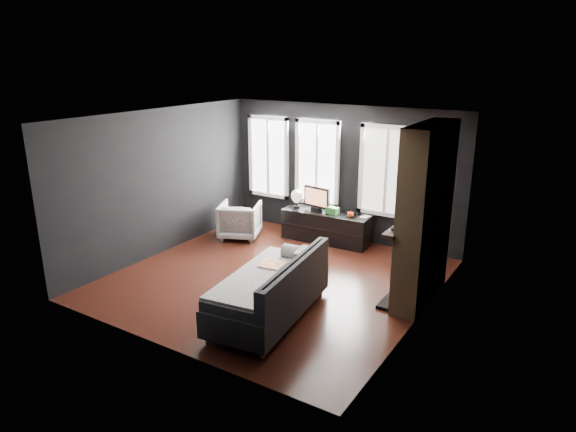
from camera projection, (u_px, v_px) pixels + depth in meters
The scene contains 18 objects.
floor at pixel (274, 279), 8.65m from camera, with size 5.00×5.00×0.00m, color black.
ceiling at pixel (272, 117), 7.84m from camera, with size 5.00×5.00×0.00m, color white.
wall_back at pixel (342, 173), 10.26m from camera, with size 5.00×0.02×2.70m, color black.
wall_left at pixel (161, 182), 9.51m from camera, with size 0.02×5.00×2.70m, color black.
wall_right at pixel (426, 229), 6.98m from camera, with size 0.02×5.00×2.70m, color black.
windows at pixel (322, 120), 10.15m from camera, with size 4.00×0.16×1.76m, color white, non-canonical shape.
fireplace at pixel (425, 215), 7.56m from camera, with size 0.70×1.62×2.70m, color #93724C, non-canonical shape.
sofa at pixel (269, 287), 7.27m from camera, with size 1.09×2.18×0.94m, color #262629, non-canonical shape.
stripe_pillow at pixel (301, 262), 7.61m from camera, with size 0.09×0.40×0.40m, color gray.
armchair at pixel (240, 219), 10.51m from camera, with size 0.78×0.73×0.81m, color silver.
media_console at pixel (326, 227), 10.31m from camera, with size 1.78×0.56×0.61m, color black, non-canonical shape.
monitor at pixel (317, 197), 10.27m from camera, with size 0.62×0.13×0.55m, color black, non-canonical shape.
desk_fan at pixel (297, 199), 10.49m from camera, with size 0.27×0.27×0.38m, color gray, non-canonical shape.
mug at pixel (351, 214), 9.89m from camera, with size 0.12×0.10×0.12m, color #E74D1B.
book at pixel (362, 212), 9.91m from camera, with size 0.15×0.02×0.20m, color tan.
storage_box at pixel (332, 210), 10.11m from camera, with size 0.24×0.15×0.13m, color #2A6B2D.
mantel_vase at pixel (418, 207), 8.06m from camera, with size 0.18×0.19×0.18m, color gold.
mantel_clock at pixel (395, 229), 7.27m from camera, with size 0.12×0.12×0.04m, color black.
Camera 1 is at (4.42, -6.59, 3.61)m, focal length 32.00 mm.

